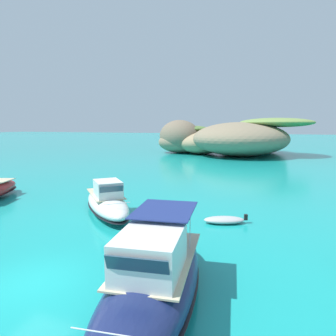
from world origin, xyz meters
The scene contains 6 objects.
ground_plane centered at (0.00, 0.00, 0.00)m, with size 400.00×400.00×0.00m, color teal.
islet_large centered at (3.53, 55.56, 3.23)m, with size 23.82×24.29×7.60m.
islet_small centered at (-9.11, 56.41, 2.97)m, with size 18.68×17.38×7.29m.
motorboat_white centered at (-2.24, 9.45, 0.81)m, with size 7.31×7.67×2.41m.
motorboat_navy centered at (5.17, 0.05, 0.96)m, with size 4.07×9.97×3.03m.
dinghy_tender centered at (6.08, 9.87, 0.22)m, with size 2.85×1.92×0.58m.
Camera 1 is at (8.83, -8.94, 6.31)m, focal length 32.19 mm.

